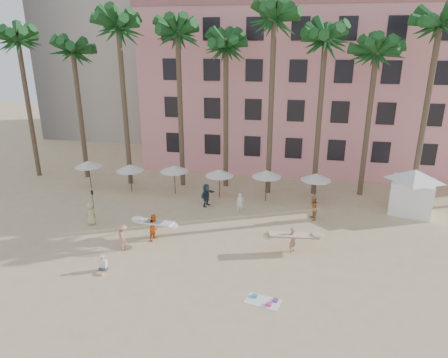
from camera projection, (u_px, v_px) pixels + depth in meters
name	position (u px, v px, depth m)	size (l,w,h in m)	color
ground	(193.00, 279.00, 22.68)	(120.00, 120.00, 0.00)	#D1B789
pink_hotel	(317.00, 88.00, 42.95)	(35.00, 14.00, 16.00)	pink
palm_row	(243.00, 38.00, 32.25)	(44.40, 5.40, 16.30)	brown
umbrella_row	(196.00, 170.00, 34.04)	(22.50, 2.70, 2.73)	#332B23
cabana	(413.00, 187.00, 30.91)	(5.54, 5.54, 3.50)	white
beach_towel	(264.00, 301.00, 20.70)	(1.98, 1.38, 0.14)	white
carrier_yellow	(293.00, 238.00, 25.32)	(3.26, 1.51, 1.64)	tan
carrier_white	(155.00, 226.00, 26.87)	(2.84, 1.30, 1.83)	#DD5C17
beachgoers	(199.00, 210.00, 29.59)	(16.86, 9.62, 1.91)	#AE7E48
paddle	(93.00, 200.00, 30.05)	(0.18, 0.04, 2.23)	black
seated_man	(103.00, 266.00, 23.33)	(0.42, 0.74, 0.96)	#3F3F4C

